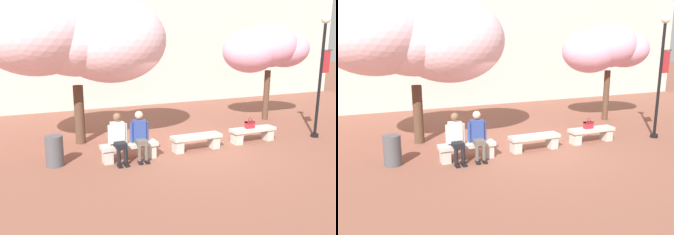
% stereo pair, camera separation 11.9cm
% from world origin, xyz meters
% --- Properties ---
extents(ground_plane, '(100.00, 100.00, 0.00)m').
position_xyz_m(ground_plane, '(0.00, 0.00, 0.00)').
color(ground_plane, brown).
extents(building_facade, '(28.00, 4.00, 8.49)m').
position_xyz_m(building_facade, '(0.00, 9.55, 4.24)').
color(building_facade, beige).
rests_on(building_facade, ground).
extents(stone_bench_west_end, '(1.52, 0.46, 0.45)m').
position_xyz_m(stone_bench_west_end, '(-2.03, 0.00, 0.29)').
color(stone_bench_west_end, '#BCB7AD').
rests_on(stone_bench_west_end, ground).
extents(stone_bench_near_west, '(1.52, 0.46, 0.45)m').
position_xyz_m(stone_bench_near_west, '(0.00, 0.00, 0.29)').
color(stone_bench_near_west, '#BCB7AD').
rests_on(stone_bench_near_west, ground).
extents(stone_bench_center, '(1.52, 0.46, 0.45)m').
position_xyz_m(stone_bench_center, '(2.03, 0.00, 0.29)').
color(stone_bench_center, '#BCB7AD').
rests_on(stone_bench_center, ground).
extents(person_seated_left, '(0.51, 0.68, 1.29)m').
position_xyz_m(person_seated_left, '(-2.32, -0.05, 0.70)').
color(person_seated_left, black).
rests_on(person_seated_left, ground).
extents(person_seated_right, '(0.51, 0.71, 1.29)m').
position_xyz_m(person_seated_right, '(-1.74, -0.05, 0.70)').
color(person_seated_right, black).
rests_on(person_seated_right, ground).
extents(handbag, '(0.30, 0.15, 0.34)m').
position_xyz_m(handbag, '(1.90, 0.01, 0.58)').
color(handbag, '#A3232D').
rests_on(handbag, stone_bench_center).
extents(cherry_tree_main, '(5.40, 3.23, 4.50)m').
position_xyz_m(cherry_tree_main, '(-2.88, 2.08, 3.18)').
color(cherry_tree_main, '#513828').
rests_on(cherry_tree_main, ground).
extents(cherry_tree_secondary, '(3.63, 2.18, 3.80)m').
position_xyz_m(cherry_tree_secondary, '(4.49, 2.45, 2.84)').
color(cherry_tree_secondary, '#513828').
rests_on(cherry_tree_secondary, ground).
extents(lamp_post_with_banner, '(0.54, 0.28, 3.91)m').
position_xyz_m(lamp_post_with_banner, '(4.28, -0.41, 2.35)').
color(lamp_post_with_banner, black).
rests_on(lamp_post_with_banner, ground).
extents(trash_bin, '(0.44, 0.44, 0.78)m').
position_xyz_m(trash_bin, '(-3.87, 0.36, 0.39)').
color(trash_bin, '#4C4C51').
rests_on(trash_bin, ground).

